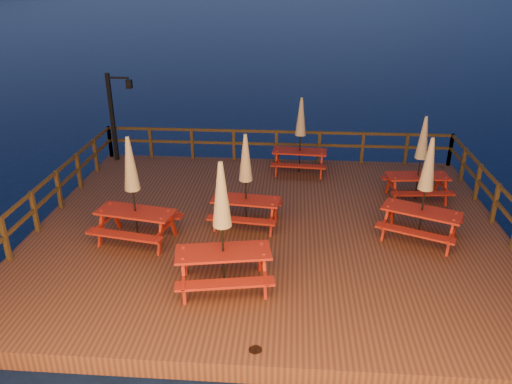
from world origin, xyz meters
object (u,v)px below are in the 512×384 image
Objects in this scene: picnic_table_0 at (300,135)px; picnic_table_1 at (425,188)px; lamp_post at (116,109)px; picnic_table_2 at (246,180)px.

picnic_table_1 reaches higher than picnic_table_0.
lamp_post is at bearing 175.70° from picnic_table_1.
picnic_table_0 is 5.13m from picnic_table_1.
lamp_post is 6.24m from picnic_table_0.
picnic_table_1 is (2.92, -4.22, 0.08)m from picnic_table_0.
lamp_post is 1.15× the size of picnic_table_1.
picnic_table_1 is at bearing 1.04° from picnic_table_2.
picnic_table_0 is 1.00× the size of picnic_table_2.
lamp_post reaches higher than picnic_table_0.
picnic_table_2 is at bearing -43.31° from lamp_post.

